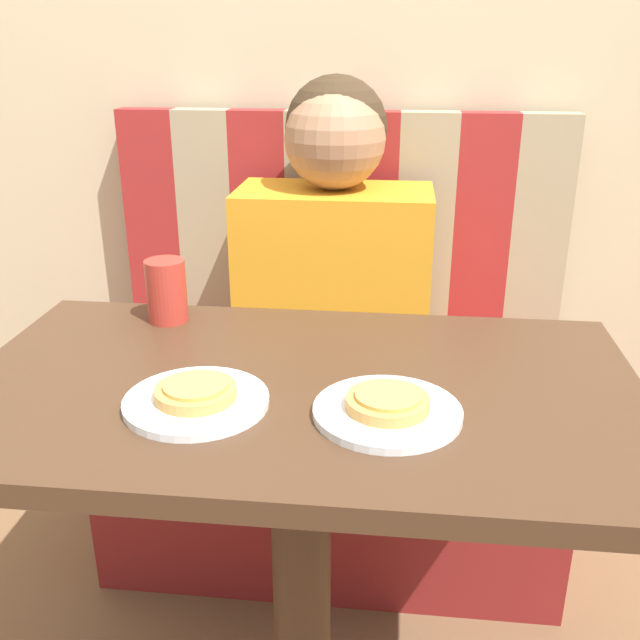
{
  "coord_description": "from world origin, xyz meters",
  "views": [
    {
      "loc": [
        0.14,
        -0.96,
        1.25
      ],
      "look_at": [
        0.0,
        0.28,
        0.75
      ],
      "focal_mm": 40.0,
      "sensor_mm": 36.0,
      "label": 1
    }
  ],
  "objects_px": {
    "person": "(334,254)",
    "plate_left": "(196,401)",
    "pizza_right": "(388,401)",
    "pizza_left": "(196,391)",
    "drinking_cup": "(167,291)",
    "plate_right": "(387,412)"
  },
  "relations": [
    {
      "from": "plate_left",
      "to": "pizza_right",
      "type": "distance_m",
      "value": 0.27
    },
    {
      "from": "plate_right",
      "to": "pizza_left",
      "type": "distance_m",
      "value": 0.27
    },
    {
      "from": "person",
      "to": "plate_right",
      "type": "bearing_deg",
      "value": -78.41
    },
    {
      "from": "person",
      "to": "plate_right",
      "type": "height_order",
      "value": "person"
    },
    {
      "from": "plate_left",
      "to": "person",
      "type": "bearing_deg",
      "value": 78.41
    },
    {
      "from": "pizza_right",
      "to": "drinking_cup",
      "type": "distance_m",
      "value": 0.52
    },
    {
      "from": "plate_right",
      "to": "pizza_right",
      "type": "relative_size",
      "value": 1.78
    },
    {
      "from": "person",
      "to": "pizza_right",
      "type": "xyz_separation_m",
      "value": [
        0.14,
        -0.66,
        -0.01
      ]
    },
    {
      "from": "pizza_left",
      "to": "pizza_right",
      "type": "height_order",
      "value": "same"
    },
    {
      "from": "plate_left",
      "to": "pizza_left",
      "type": "height_order",
      "value": "pizza_left"
    },
    {
      "from": "pizza_left",
      "to": "drinking_cup",
      "type": "xyz_separation_m",
      "value": [
        -0.14,
        0.31,
        0.04
      ]
    },
    {
      "from": "person",
      "to": "plate_right",
      "type": "xyz_separation_m",
      "value": [
        0.14,
        -0.66,
        -0.03
      ]
    },
    {
      "from": "pizza_left",
      "to": "drinking_cup",
      "type": "distance_m",
      "value": 0.34
    },
    {
      "from": "person",
      "to": "pizza_right",
      "type": "height_order",
      "value": "person"
    },
    {
      "from": "plate_left",
      "to": "plate_right",
      "type": "distance_m",
      "value": 0.27
    },
    {
      "from": "pizza_left",
      "to": "pizza_right",
      "type": "xyz_separation_m",
      "value": [
        0.27,
        0.0,
        0.0
      ]
    },
    {
      "from": "pizza_right",
      "to": "drinking_cup",
      "type": "bearing_deg",
      "value": 142.7
    },
    {
      "from": "plate_left",
      "to": "drinking_cup",
      "type": "height_order",
      "value": "drinking_cup"
    },
    {
      "from": "plate_left",
      "to": "plate_right",
      "type": "height_order",
      "value": "same"
    },
    {
      "from": "plate_right",
      "to": "person",
      "type": "bearing_deg",
      "value": 101.59
    },
    {
      "from": "person",
      "to": "plate_left",
      "type": "bearing_deg",
      "value": -101.59
    },
    {
      "from": "pizza_right",
      "to": "person",
      "type": "bearing_deg",
      "value": 101.59
    }
  ]
}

